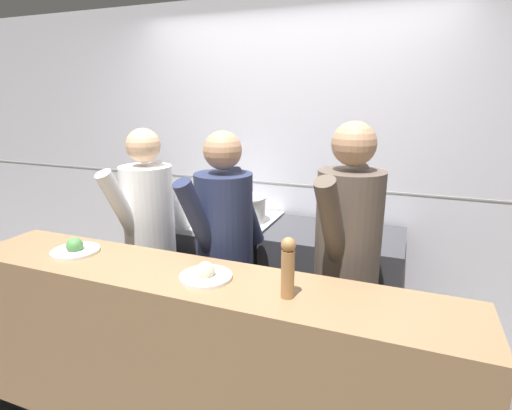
{
  "coord_description": "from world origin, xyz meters",
  "views": [
    {
      "loc": [
        0.95,
        -1.77,
        1.85
      ],
      "look_at": [
        0.01,
        0.63,
        1.15
      ],
      "focal_mm": 28.0,
      "sensor_mm": 36.0,
      "label": 1
    }
  ],
  "objects_px": {
    "pepper_mill": "(288,266)",
    "chef_sous": "(225,255)",
    "mixing_bowl_steel": "(333,226)",
    "plated_dish_main": "(75,249)",
    "plated_dish_appetiser": "(206,274)",
    "oven_range": "(218,270)",
    "stock_pot": "(186,203)",
    "chef_line": "(346,263)",
    "sauce_pot": "(245,208)",
    "chef_head_cook": "(150,238)"
  },
  "relations": [
    {
      "from": "chef_head_cook",
      "to": "chef_line",
      "type": "height_order",
      "value": "chef_line"
    },
    {
      "from": "oven_range",
      "to": "stock_pot",
      "type": "relative_size",
      "value": 2.93
    },
    {
      "from": "pepper_mill",
      "to": "chef_head_cook",
      "type": "height_order",
      "value": "chef_head_cook"
    },
    {
      "from": "pepper_mill",
      "to": "chef_head_cook",
      "type": "distance_m",
      "value": 1.33
    },
    {
      "from": "stock_pot",
      "to": "plated_dish_main",
      "type": "xyz_separation_m",
      "value": [
        0.01,
        -1.18,
        0.03
      ]
    },
    {
      "from": "sauce_pot",
      "to": "mixing_bowl_steel",
      "type": "height_order",
      "value": "sauce_pot"
    },
    {
      "from": "chef_sous",
      "to": "sauce_pot",
      "type": "bearing_deg",
      "value": 119.28
    },
    {
      "from": "oven_range",
      "to": "plated_dish_appetiser",
      "type": "relative_size",
      "value": 3.71
    },
    {
      "from": "pepper_mill",
      "to": "plated_dish_appetiser",
      "type": "bearing_deg",
      "value": 175.67
    },
    {
      "from": "plated_dish_main",
      "to": "chef_head_cook",
      "type": "relative_size",
      "value": 0.15
    },
    {
      "from": "chef_line",
      "to": "stock_pot",
      "type": "bearing_deg",
      "value": 168.76
    },
    {
      "from": "sauce_pot",
      "to": "chef_line",
      "type": "relative_size",
      "value": 0.19
    },
    {
      "from": "oven_range",
      "to": "chef_head_cook",
      "type": "bearing_deg",
      "value": -106.67
    },
    {
      "from": "pepper_mill",
      "to": "chef_sous",
      "type": "relative_size",
      "value": 0.16
    },
    {
      "from": "stock_pot",
      "to": "chef_sous",
      "type": "height_order",
      "value": "chef_sous"
    },
    {
      "from": "stock_pot",
      "to": "plated_dish_main",
      "type": "height_order",
      "value": "plated_dish_main"
    },
    {
      "from": "plated_dish_main",
      "to": "plated_dish_appetiser",
      "type": "xyz_separation_m",
      "value": [
        0.82,
        -0.02,
        -0.0
      ]
    },
    {
      "from": "oven_range",
      "to": "chef_line",
      "type": "bearing_deg",
      "value": -29.99
    },
    {
      "from": "plated_dish_appetiser",
      "to": "chef_head_cook",
      "type": "distance_m",
      "value": 0.96
    },
    {
      "from": "oven_range",
      "to": "pepper_mill",
      "type": "relative_size",
      "value": 3.41
    },
    {
      "from": "mixing_bowl_steel",
      "to": "plated_dish_appetiser",
      "type": "height_order",
      "value": "plated_dish_appetiser"
    },
    {
      "from": "oven_range",
      "to": "chef_head_cook",
      "type": "distance_m",
      "value": 0.8
    },
    {
      "from": "pepper_mill",
      "to": "chef_line",
      "type": "bearing_deg",
      "value": 74.59
    },
    {
      "from": "stock_pot",
      "to": "pepper_mill",
      "type": "relative_size",
      "value": 1.16
    },
    {
      "from": "plated_dish_appetiser",
      "to": "chef_sous",
      "type": "bearing_deg",
      "value": 106.14
    },
    {
      "from": "oven_range",
      "to": "chef_line",
      "type": "relative_size",
      "value": 0.53
    },
    {
      "from": "chef_head_cook",
      "to": "sauce_pot",
      "type": "bearing_deg",
      "value": 67.0
    },
    {
      "from": "oven_range",
      "to": "sauce_pot",
      "type": "distance_m",
      "value": 0.62
    },
    {
      "from": "plated_dish_main",
      "to": "chef_line",
      "type": "xyz_separation_m",
      "value": [
        1.39,
        0.53,
        -0.08
      ]
    },
    {
      "from": "mixing_bowl_steel",
      "to": "plated_dish_main",
      "type": "height_order",
      "value": "plated_dish_main"
    },
    {
      "from": "chef_sous",
      "to": "plated_dish_main",
      "type": "bearing_deg",
      "value": -128.31
    },
    {
      "from": "oven_range",
      "to": "plated_dish_main",
      "type": "relative_size",
      "value": 3.63
    },
    {
      "from": "oven_range",
      "to": "stock_pot",
      "type": "xyz_separation_m",
      "value": [
        -0.27,
        -0.0,
        0.55
      ]
    },
    {
      "from": "oven_range",
      "to": "chef_sous",
      "type": "xyz_separation_m",
      "value": [
        0.41,
        -0.7,
        0.47
      ]
    },
    {
      "from": "sauce_pot",
      "to": "chef_sous",
      "type": "relative_size",
      "value": 0.2
    },
    {
      "from": "plated_dish_main",
      "to": "pepper_mill",
      "type": "relative_size",
      "value": 0.94
    },
    {
      "from": "plated_dish_main",
      "to": "chef_line",
      "type": "distance_m",
      "value": 1.49
    },
    {
      "from": "pepper_mill",
      "to": "chef_sous",
      "type": "distance_m",
      "value": 0.81
    },
    {
      "from": "chef_sous",
      "to": "pepper_mill",
      "type": "bearing_deg",
      "value": -27.67
    },
    {
      "from": "chef_head_cook",
      "to": "stock_pot",
      "type": "bearing_deg",
      "value": 110.42
    },
    {
      "from": "sauce_pot",
      "to": "chef_head_cook",
      "type": "xyz_separation_m",
      "value": [
        -0.44,
        -0.62,
        -0.1
      ]
    },
    {
      "from": "oven_range",
      "to": "plated_dish_main",
      "type": "height_order",
      "value": "plated_dish_main"
    },
    {
      "from": "plated_dish_main",
      "to": "chef_sous",
      "type": "distance_m",
      "value": 0.84
    },
    {
      "from": "stock_pot",
      "to": "chef_head_cook",
      "type": "distance_m",
      "value": 0.63
    },
    {
      "from": "plated_dish_main",
      "to": "plated_dish_appetiser",
      "type": "bearing_deg",
      "value": -1.7
    },
    {
      "from": "stock_pot",
      "to": "pepper_mill",
      "type": "bearing_deg",
      "value": -44.78
    },
    {
      "from": "plated_dish_main",
      "to": "chef_head_cook",
      "type": "distance_m",
      "value": 0.58
    },
    {
      "from": "oven_range",
      "to": "plated_dish_appetiser",
      "type": "xyz_separation_m",
      "value": [
        0.56,
        -1.21,
        0.59
      ]
    },
    {
      "from": "oven_range",
      "to": "mixing_bowl_steel",
      "type": "xyz_separation_m",
      "value": [
        0.93,
        0.04,
        0.49
      ]
    },
    {
      "from": "mixing_bowl_steel",
      "to": "chef_line",
      "type": "distance_m",
      "value": 0.72
    }
  ]
}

